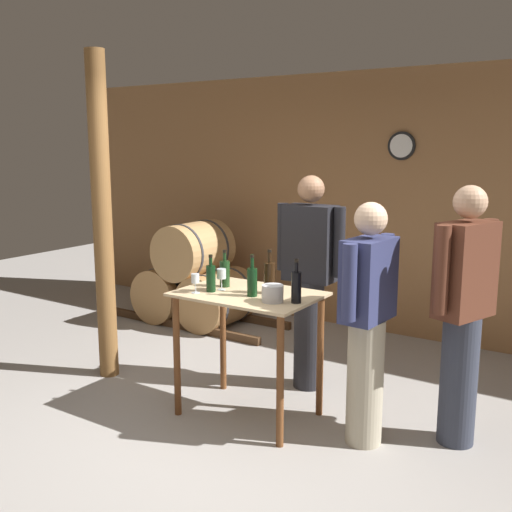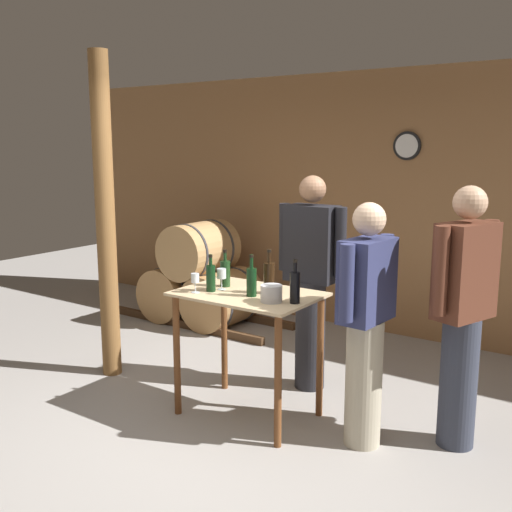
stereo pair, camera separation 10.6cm
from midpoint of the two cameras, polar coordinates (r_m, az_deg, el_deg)
name	(u,v)px [view 2 (the right image)]	position (r m, az deg, el deg)	size (l,w,h in m)	color
ground_plane	(220,444)	(4.17, -2.67, -17.48)	(14.00, 14.00, 0.00)	#9E9993
back_wall	(395,205)	(6.28, 13.58, 4.75)	(8.40, 0.08, 2.70)	#996B42
barrel_rack	(200,281)	(6.69, -4.94, -2.35)	(2.12, 0.75, 1.13)	#4C331E
tasting_table	(248,319)	(4.31, -0.05, -6.02)	(0.99, 0.69, 0.92)	#D1B284
wooden_post	(105,219)	(5.12, -13.57, 3.45)	(0.16, 0.16, 2.70)	brown
wine_bottle_far_left	(225,273)	(4.42, -2.27, -1.59)	(0.07, 0.07, 0.28)	#193819
wine_bottle_left	(211,277)	(4.28, -3.62, -2.02)	(0.07, 0.07, 0.27)	black
wine_bottle_center	(252,281)	(4.13, 0.31, -2.38)	(0.07, 0.07, 0.29)	black
wine_bottle_right	(269,277)	(4.21, 1.98, -2.01)	(0.08, 0.08, 0.32)	black
wine_bottle_far_right	(295,286)	(3.97, 4.50, -2.90)	(0.07, 0.07, 0.30)	black
wine_glass_near_left	(195,279)	(4.25, -5.10, -2.20)	(0.06, 0.06, 0.14)	silver
wine_glass_near_center	(221,274)	(4.32, -2.61, -1.75)	(0.07, 0.07, 0.16)	silver
ice_bucket	(271,293)	(4.00, 2.24, -3.59)	(0.15, 0.15, 0.12)	silver
person_host	(463,312)	(4.06, 19.81, -5.07)	(0.34, 0.56, 1.71)	#333847
person_visitor_with_scarf	(311,278)	(4.78, 5.90, -2.11)	(0.59, 0.24, 1.72)	#232328
person_visitor_bearded	(366,321)	(3.93, 11.18, -6.06)	(0.25, 0.59, 1.61)	#B7AD93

